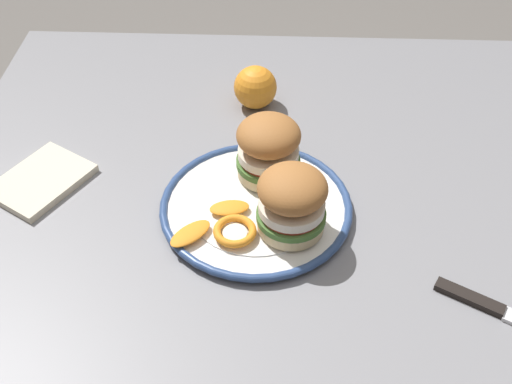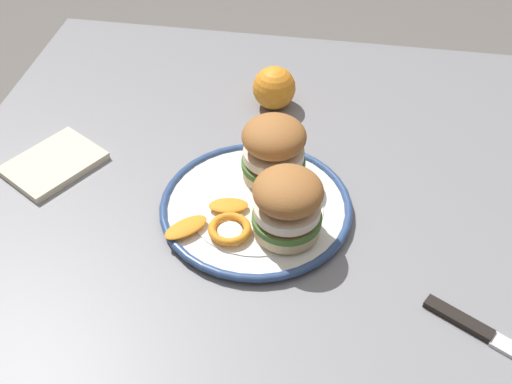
# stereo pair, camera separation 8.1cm
# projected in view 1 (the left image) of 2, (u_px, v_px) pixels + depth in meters

# --- Properties ---
(dining_table) EXTENTS (1.11, 1.06, 0.77)m
(dining_table) POSITION_uv_depth(u_px,v_px,m) (294.00, 266.00, 1.00)
(dining_table) COLOR gray
(dining_table) RESTS_ON ground
(dinner_plate) EXTENTS (0.28, 0.28, 0.02)m
(dinner_plate) POSITION_uv_depth(u_px,v_px,m) (256.00, 207.00, 0.93)
(dinner_plate) COLOR white
(dinner_plate) RESTS_ON dining_table
(sandwich_half_left) EXTENTS (0.12, 0.12, 0.10)m
(sandwich_half_left) POSITION_uv_depth(u_px,v_px,m) (268.00, 148.00, 0.94)
(sandwich_half_left) COLOR beige
(sandwich_half_left) RESTS_ON dinner_plate
(sandwich_half_right) EXTENTS (0.10, 0.10, 0.10)m
(sandwich_half_right) POSITION_uv_depth(u_px,v_px,m) (292.00, 201.00, 0.86)
(sandwich_half_right) COLOR beige
(sandwich_half_right) RESTS_ON dinner_plate
(orange_peel_curled) EXTENTS (0.07, 0.07, 0.01)m
(orange_peel_curled) POSITION_uv_depth(u_px,v_px,m) (235.00, 231.00, 0.88)
(orange_peel_curled) COLOR orange
(orange_peel_curled) RESTS_ON dinner_plate
(orange_peel_strip_long) EXTENTS (0.06, 0.04, 0.01)m
(orange_peel_strip_long) POSITION_uv_depth(u_px,v_px,m) (229.00, 208.00, 0.91)
(orange_peel_strip_long) COLOR orange
(orange_peel_strip_long) RESTS_ON dinner_plate
(orange_peel_strip_short) EXTENTS (0.07, 0.07, 0.01)m
(orange_peel_strip_short) POSITION_uv_depth(u_px,v_px,m) (190.00, 233.00, 0.88)
(orange_peel_strip_short) COLOR orange
(orange_peel_strip_short) RESTS_ON dinner_plate
(whole_orange) EXTENTS (0.08, 0.08, 0.08)m
(whole_orange) POSITION_uv_depth(u_px,v_px,m) (255.00, 87.00, 1.11)
(whole_orange) COLOR orange
(whole_orange) RESTS_ON dining_table
(table_knife) EXTENTS (0.20, 0.13, 0.01)m
(table_knife) POSITION_uv_depth(u_px,v_px,m) (507.00, 315.00, 0.80)
(table_knife) COLOR silver
(table_knife) RESTS_ON dining_table
(folded_napkin) EXTENTS (0.16, 0.18, 0.01)m
(folded_napkin) POSITION_uv_depth(u_px,v_px,m) (41.00, 180.00, 0.98)
(folded_napkin) COLOR beige
(folded_napkin) RESTS_ON dining_table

